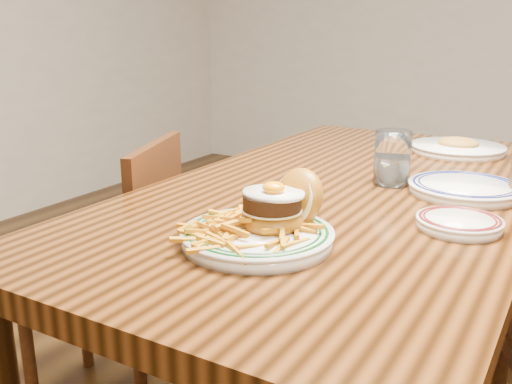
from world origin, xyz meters
The scene contains 7 objects.
table centered at (0.00, 0.00, 0.66)m, with size 0.85×1.60×0.75m.
chair_left centered at (-0.62, -0.15, 0.44)m, with size 0.49×0.49×0.82m.
main_plate centered at (0.01, -0.44, 0.79)m, with size 0.27×0.29×0.13m.
side_plate centered at (0.30, -0.19, 0.76)m, with size 0.16×0.17×0.02m.
rear_plate centered at (0.26, 0.07, 0.77)m, with size 0.26×0.26×0.03m.
water_glass centered at (0.08, 0.07, 0.81)m, with size 0.09×0.09×0.13m.
far_plate centered at (0.15, 0.52, 0.77)m, with size 0.28×0.28×0.05m.
Camera 1 is at (0.48, -1.27, 1.12)m, focal length 40.00 mm.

